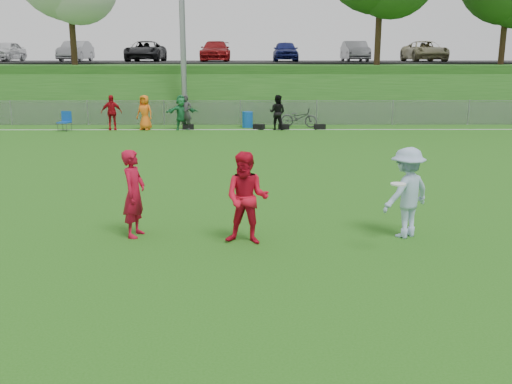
{
  "coord_description": "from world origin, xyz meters",
  "views": [
    {
      "loc": [
        0.63,
        -10.0,
        3.64
      ],
      "look_at": [
        0.69,
        0.5,
        1.09
      ],
      "focal_mm": 40.0,
      "sensor_mm": 36.0,
      "label": 1
    }
  ],
  "objects_px": {
    "player_red_center": "(247,198)",
    "player_blue": "(407,193)",
    "recycling_bin": "(248,120)",
    "frisbee": "(398,184)",
    "bicycle": "(299,118)",
    "player_red_left": "(134,194)"
  },
  "relations": [
    {
      "from": "player_red_center",
      "to": "player_red_left",
      "type": "bearing_deg",
      "value": 179.63
    },
    {
      "from": "player_red_left",
      "to": "bicycle",
      "type": "bearing_deg",
      "value": -3.5
    },
    {
      "from": "player_blue",
      "to": "bicycle",
      "type": "relative_size",
      "value": 0.99
    },
    {
      "from": "recycling_bin",
      "to": "frisbee",
      "type": "bearing_deg",
      "value": -81.37
    },
    {
      "from": "player_red_center",
      "to": "bicycle",
      "type": "distance_m",
      "value": 18.47
    },
    {
      "from": "player_blue",
      "to": "recycling_bin",
      "type": "xyz_separation_m",
      "value": [
        -3.35,
        17.8,
        -0.52
      ]
    },
    {
      "from": "player_blue",
      "to": "recycling_bin",
      "type": "bearing_deg",
      "value": -114.82
    },
    {
      "from": "player_red_left",
      "to": "player_blue",
      "type": "distance_m",
      "value": 5.5
    },
    {
      "from": "player_red_center",
      "to": "player_blue",
      "type": "distance_m",
      "value": 3.24
    },
    {
      "from": "frisbee",
      "to": "recycling_bin",
      "type": "relative_size",
      "value": 0.35
    },
    {
      "from": "recycling_bin",
      "to": "player_red_center",
      "type": "bearing_deg",
      "value": -89.58
    },
    {
      "from": "frisbee",
      "to": "recycling_bin",
      "type": "height_order",
      "value": "frisbee"
    },
    {
      "from": "player_red_center",
      "to": "bicycle",
      "type": "xyz_separation_m",
      "value": [
        2.48,
        18.29,
        -0.42
      ]
    },
    {
      "from": "frisbee",
      "to": "recycling_bin",
      "type": "xyz_separation_m",
      "value": [
        -2.87,
        18.93,
        -0.96
      ]
    },
    {
      "from": "player_blue",
      "to": "bicycle",
      "type": "xyz_separation_m",
      "value": [
        -0.73,
        17.89,
        -0.43
      ]
    },
    {
      "from": "frisbee",
      "to": "bicycle",
      "type": "bearing_deg",
      "value": 90.77
    },
    {
      "from": "player_blue",
      "to": "recycling_bin",
      "type": "relative_size",
      "value": 2.31
    },
    {
      "from": "frisbee",
      "to": "bicycle",
      "type": "height_order",
      "value": "frisbee"
    },
    {
      "from": "frisbee",
      "to": "bicycle",
      "type": "relative_size",
      "value": 0.15
    },
    {
      "from": "player_red_center",
      "to": "player_blue",
      "type": "relative_size",
      "value": 0.99
    },
    {
      "from": "frisbee",
      "to": "player_red_left",
      "type": "bearing_deg",
      "value": 166.64
    },
    {
      "from": "player_red_left",
      "to": "player_red_center",
      "type": "xyz_separation_m",
      "value": [
        2.28,
        -0.47,
        0.02
      ]
    }
  ]
}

